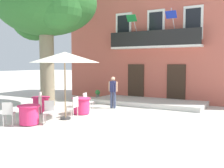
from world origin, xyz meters
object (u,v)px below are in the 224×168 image
cafe_table_near_tree (81,106)px  cafe_chair_middle_1 (49,111)px  cafe_chair_middle_0 (8,112)px  plane_tree (45,7)px  ground_planter_left (98,94)px  cafe_chair_near_tree_0 (74,105)px  cafe_umbrella (65,58)px  cafe_table_front (41,105)px  cafe_table_middle (29,115)px  cafe_chair_near_tree_1 (87,101)px  cafe_chair_front_0 (38,104)px  cafe_chair_front_1 (43,100)px  pedestrian_near_entrance (113,91)px

cafe_table_near_tree → cafe_chair_middle_1: cafe_chair_middle_1 is taller
cafe_chair_middle_0 → cafe_chair_middle_1: 1.51m
plane_tree → ground_planter_left: size_ratio=11.28×
plane_tree → cafe_chair_middle_1: plane_tree is taller
plane_tree → cafe_chair_middle_0: (2.04, -4.23, -4.88)m
cafe_chair_near_tree_0 → cafe_umbrella: (-0.04, -0.50, 2.08)m
cafe_chair_middle_1 → cafe_table_front: size_ratio=1.05×
plane_tree → cafe_table_middle: (2.60, -3.72, -5.02)m
plane_tree → cafe_table_front: (1.20, -1.70, -5.02)m
cafe_chair_near_tree_1 → cafe_chair_middle_0: size_ratio=1.00×
cafe_chair_middle_0 → cafe_chair_near_tree_0: bearing=64.3°
cafe_chair_front_0 → cafe_chair_middle_0: bearing=-78.1°
cafe_chair_front_0 → cafe_chair_middle_1: bearing=-31.1°
cafe_table_near_tree → cafe_chair_front_1: cafe_chair_front_1 is taller
plane_tree → cafe_chair_near_tree_0: (3.23, -1.76, -4.88)m
cafe_table_near_tree → cafe_umbrella: (0.08, -1.25, 2.22)m
cafe_table_front → ground_planter_left: (-0.01, 5.06, -0.03)m
cafe_chair_front_1 → pedestrian_near_entrance: (2.89, 2.18, 0.41)m
cafe_umbrella → cafe_table_near_tree: bearing=93.7°
cafe_chair_near_tree_1 → cafe_chair_middle_0: same height
cafe_chair_near_tree_0 → cafe_chair_middle_1: 1.48m
cafe_table_near_tree → cafe_table_front: 2.02m
cafe_chair_near_tree_1 → pedestrian_near_entrance: (0.72, 1.37, 0.41)m
plane_tree → cafe_table_near_tree: (3.11, -1.02, -5.02)m
cafe_chair_front_1 → pedestrian_near_entrance: size_ratio=0.55×
cafe_chair_front_1 → cafe_umbrella: (2.45, -1.16, 2.08)m
cafe_umbrella → ground_planter_left: cafe_umbrella is taller
cafe_table_front → cafe_umbrella: cafe_umbrella is taller
cafe_chair_near_tree_0 → cafe_chair_front_1: bearing=165.2°
cafe_table_front → cafe_umbrella: 3.03m
cafe_table_middle → cafe_chair_middle_1: size_ratio=0.95×
cafe_table_near_tree → cafe_table_front: (-1.90, -0.68, 0.00)m
cafe_chair_middle_0 → cafe_chair_front_1: 3.39m
cafe_chair_near_tree_1 → cafe_chair_near_tree_0: bearing=-77.5°
cafe_chair_front_1 → cafe_table_near_tree: bearing=2.0°
cafe_chair_middle_1 → cafe_umbrella: size_ratio=0.31×
plane_tree → cafe_chair_near_tree_1: plane_tree is taller
cafe_chair_near_tree_1 → cafe_table_middle: bearing=-95.1°
cafe_table_front → cafe_chair_front_1: bearing=128.2°
cafe_chair_front_0 → pedestrian_near_entrance: bearing=59.5°
cafe_chair_near_tree_1 → cafe_umbrella: bearing=-81.8°
cafe_umbrella → pedestrian_near_entrance: bearing=82.5°
cafe_table_middle → cafe_chair_near_tree_0: bearing=72.2°
plane_tree → cafe_chair_near_tree_0: bearing=-28.6°
cafe_chair_front_0 → cafe_chair_front_1: bearing=126.7°
cafe_table_near_tree → cafe_chair_near_tree_1: bearing=105.5°
cafe_chair_near_tree_0 → cafe_table_middle: (-0.63, -1.96, -0.14)m
cafe_chair_near_tree_1 → cafe_table_front: size_ratio=1.05×
cafe_table_near_tree → cafe_table_front: same height
cafe_chair_middle_0 → pedestrian_near_entrance: bearing=73.3°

